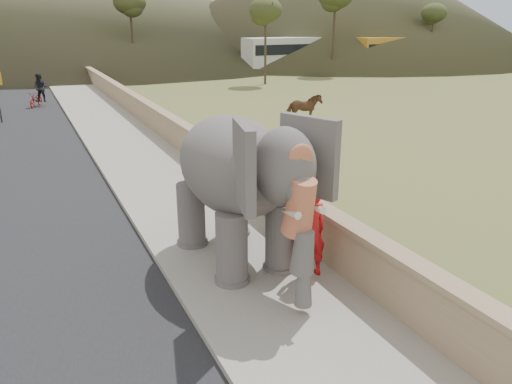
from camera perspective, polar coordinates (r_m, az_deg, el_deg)
ground at (r=10.21m, az=-1.85°, el=-8.63°), size 160.00×160.00×0.00m
walkway at (r=19.23m, az=-13.86°, el=4.51°), size 3.00×120.00×0.15m
parapet at (r=19.49m, az=-9.21°, el=6.46°), size 0.30×120.00×1.10m
cow at (r=24.23m, az=5.48°, el=9.45°), size 1.78×1.10×1.40m
distant_car at (r=49.98m, az=4.14°, el=14.51°), size 4.43×2.28×1.44m
bus_white at (r=49.71m, az=4.85°, el=15.42°), size 11.09×2.93×3.10m
bus_orange at (r=53.01m, az=16.55°, el=14.96°), size 11.01×2.54×3.10m
hill_far at (r=78.80m, az=-20.24°, el=19.73°), size 80.00×80.00×14.00m
elephant_and_man at (r=9.80m, az=-2.50°, el=0.68°), size 2.49×4.34×3.04m
motorcyclist at (r=31.36m, az=-23.62°, el=10.25°), size 1.39×1.72×1.86m
trees at (r=35.88m, az=-17.36°, el=16.86°), size 47.68×42.82×8.86m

